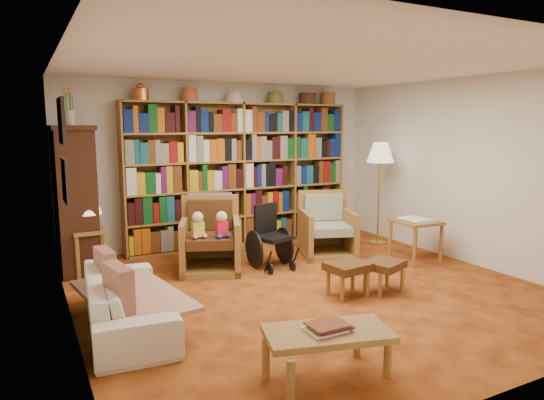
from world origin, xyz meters
TOP-DOWN VIEW (x-y plane):
  - floor at (0.00, 0.00)m, footprint 5.00×5.00m
  - ceiling at (0.00, 0.00)m, footprint 5.00×5.00m
  - wall_back at (0.00, 2.50)m, footprint 5.00×0.00m
  - wall_front at (0.00, -2.50)m, footprint 5.00×0.00m
  - wall_left at (-2.50, 0.00)m, footprint 0.00×5.00m
  - wall_right at (2.50, 0.00)m, footprint 0.00×5.00m
  - bookshelf at (0.20, 2.33)m, footprint 3.60×0.30m
  - curio_cabinet at (-2.25, 2.00)m, footprint 0.50×0.95m
  - framed_pictures at (-2.48, 0.30)m, footprint 0.03×0.52m
  - sofa at (-2.05, -0.14)m, footprint 1.80×0.83m
  - sofa_throw at (-2.00, -0.14)m, footprint 0.97×1.52m
  - cushion_left at (-2.18, 0.21)m, footprint 0.16×0.41m
  - cushion_right at (-2.18, -0.49)m, footprint 0.20×0.43m
  - side_table_lamp at (-2.15, 1.70)m, footprint 0.40×0.40m
  - table_lamp at (-2.15, 1.70)m, footprint 0.34×0.34m
  - armchair_leather at (-0.75, 1.27)m, footprint 1.03×1.03m
  - armchair_sage at (1.00, 1.19)m, footprint 0.97×0.97m
  - wheelchair at (0.02, 1.02)m, footprint 0.51×0.66m
  - floor_lamp at (2.11, 1.32)m, footprint 0.42×0.42m
  - side_table_papers at (1.91, 0.29)m, footprint 0.59×0.59m
  - footstool_a at (0.26, -0.40)m, footprint 0.49×0.43m
  - footstool_b at (0.70, -0.48)m, footprint 0.52×0.49m
  - coffee_table at (-0.93, -1.77)m, footprint 1.01×0.68m

SIDE VIEW (x-z plane):
  - floor at x=0.00m, z-range 0.00..0.00m
  - sofa at x=-2.05m, z-range 0.00..0.51m
  - footstool_b at x=0.70m, z-range 0.11..0.47m
  - sofa_throw at x=-2.00m, z-range 0.28..0.32m
  - footstool_a at x=0.26m, z-range 0.12..0.50m
  - coffee_table at x=-0.93m, z-range 0.11..0.54m
  - armchair_sage at x=1.00m, z-range -0.11..0.80m
  - wheelchair at x=0.02m, z-range -0.04..0.79m
  - armchair_leather at x=-0.75m, z-range -0.09..0.87m
  - side_table_lamp at x=-2.15m, z-range 0.13..0.72m
  - cushion_left at x=-2.18m, z-range 0.25..0.65m
  - cushion_right at x=-2.18m, z-range 0.24..0.66m
  - side_table_papers at x=1.91m, z-range 0.18..0.79m
  - table_lamp at x=-2.15m, z-range 0.66..1.12m
  - curio_cabinet at x=-2.25m, z-range -0.25..2.15m
  - bookshelf at x=0.20m, z-range -0.04..2.38m
  - wall_back at x=0.00m, z-range -1.25..3.75m
  - wall_front at x=0.00m, z-range -1.25..3.75m
  - wall_left at x=-2.50m, z-range -1.25..3.75m
  - wall_right at x=2.50m, z-range -1.25..3.75m
  - floor_lamp at x=2.11m, z-range 0.58..2.18m
  - framed_pictures at x=-2.48m, z-range 1.14..2.11m
  - ceiling at x=0.00m, z-range 2.50..2.50m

